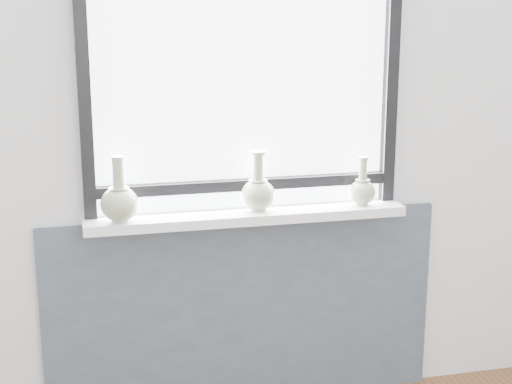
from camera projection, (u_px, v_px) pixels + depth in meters
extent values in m
cube|color=silver|center=(241.00, 110.00, 3.20)|extent=(3.60, 0.02, 2.60)
cube|color=#465461|center=(244.00, 311.00, 3.39)|extent=(1.70, 0.03, 0.86)
cube|color=white|center=(247.00, 216.00, 3.21)|extent=(1.32, 0.18, 0.04)
cube|color=black|center=(84.00, 85.00, 2.98)|extent=(0.05, 0.06, 1.05)
cube|color=black|center=(390.00, 77.00, 3.26)|extent=(0.05, 0.06, 1.05)
cube|color=black|center=(244.00, 184.00, 3.23)|extent=(1.20, 0.05, 0.04)
cube|color=white|center=(243.00, 87.00, 3.15)|extent=(1.20, 0.01, 1.00)
cylinder|color=#9EAC88|center=(120.00, 220.00, 3.06)|extent=(0.07, 0.07, 0.01)
ellipsoid|color=#9EAC88|center=(120.00, 204.00, 3.04)|extent=(0.15, 0.15, 0.14)
cone|color=#9EAC88|center=(119.00, 191.00, 3.03)|extent=(0.08, 0.08, 0.03)
cylinder|color=#9EAC88|center=(118.00, 176.00, 3.02)|extent=(0.05, 0.05, 0.13)
cylinder|color=#9EAC88|center=(118.00, 158.00, 3.00)|extent=(0.05, 0.05, 0.01)
cylinder|color=#9EAC88|center=(258.00, 209.00, 3.21)|extent=(0.06, 0.06, 0.01)
ellipsoid|color=#9EAC88|center=(258.00, 195.00, 3.20)|extent=(0.14, 0.14, 0.13)
cone|color=#9EAC88|center=(258.00, 183.00, 3.19)|extent=(0.08, 0.08, 0.03)
cylinder|color=#9EAC88|center=(258.00, 169.00, 3.17)|extent=(0.05, 0.05, 0.13)
cylinder|color=#9EAC88|center=(258.00, 153.00, 3.15)|extent=(0.07, 0.07, 0.01)
cylinder|color=#9EAC88|center=(362.00, 203.00, 3.30)|extent=(0.05, 0.05, 0.01)
ellipsoid|color=#9EAC88|center=(362.00, 192.00, 3.29)|extent=(0.11, 0.11, 0.11)
cone|color=#9EAC88|center=(362.00, 183.00, 3.28)|extent=(0.06, 0.06, 0.03)
cylinder|color=#9EAC88|center=(363.00, 172.00, 3.27)|extent=(0.03, 0.03, 0.10)
cylinder|color=#9EAC88|center=(363.00, 158.00, 3.26)|extent=(0.04, 0.04, 0.01)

